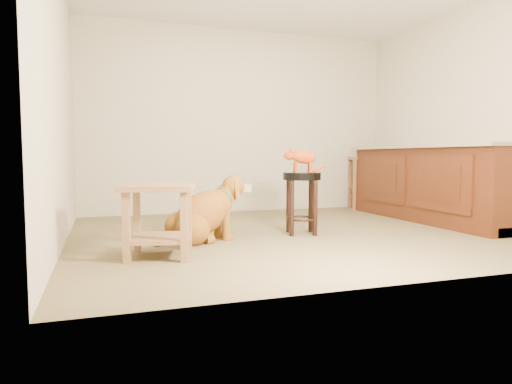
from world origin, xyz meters
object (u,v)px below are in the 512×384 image
object	(u,v)px
padded_stool	(302,190)
wood_stool	(364,182)
golden_retriever	(203,215)
tabby_kitten	(301,158)
side_table	(159,209)

from	to	relation	value
padded_stool	wood_stool	distance (m)	2.54
wood_stool	golden_retriever	size ratio (longest dim) A/B	0.78
padded_stool	tabby_kitten	size ratio (longest dim) A/B	1.42
padded_stool	golden_retriever	size ratio (longest dim) A/B	0.63
padded_stool	golden_retriever	bearing A→B (deg)	-175.82
wood_stool	golden_retriever	distance (m)	3.41
golden_retriever	padded_stool	bearing A→B (deg)	-11.21
side_table	golden_retriever	size ratio (longest dim) A/B	0.67
side_table	golden_retriever	distance (m)	0.73
golden_retriever	tabby_kitten	xyz separation A→B (m)	(1.04, 0.08, 0.54)
golden_retriever	tabby_kitten	size ratio (longest dim) A/B	2.26
golden_retriever	tabby_kitten	bearing A→B (deg)	-10.98
side_table	golden_retriever	bearing A→B (deg)	49.07
wood_stool	side_table	size ratio (longest dim) A/B	1.17
padded_stool	wood_stool	bearing A→B (deg)	44.14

